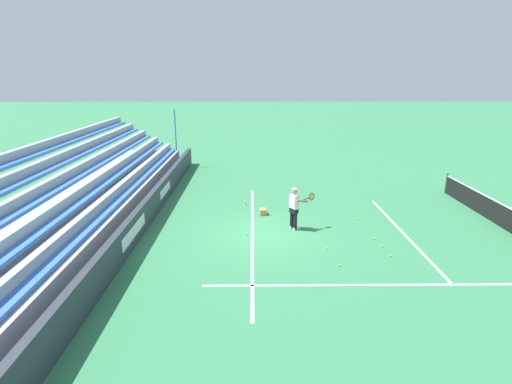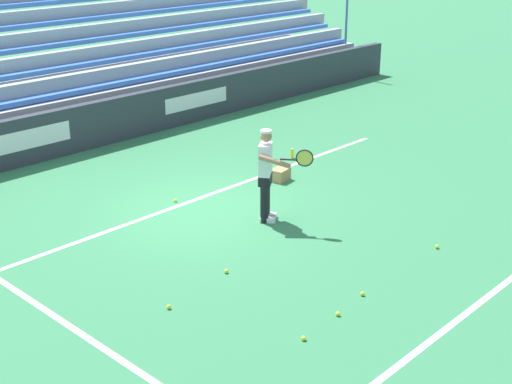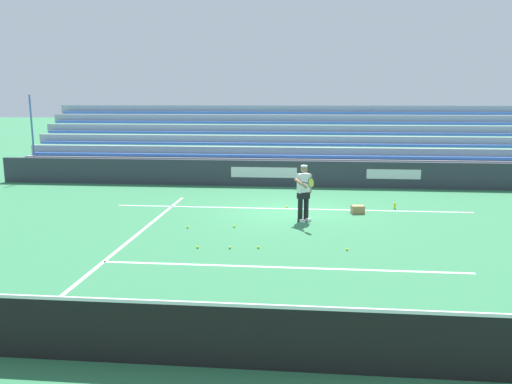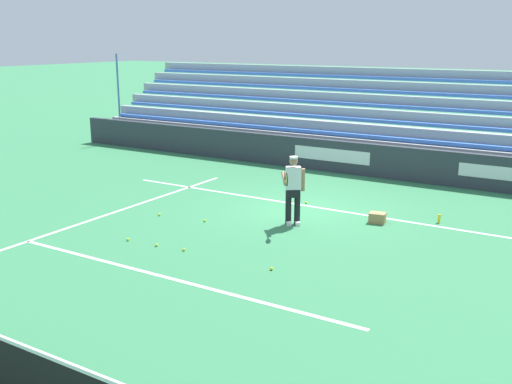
% 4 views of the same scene
% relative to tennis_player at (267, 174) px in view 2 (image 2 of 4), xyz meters
% --- Properties ---
extents(ground_plane, '(160.00, 160.00, 0.00)m').
position_rel_tennis_player_xyz_m(ground_plane, '(0.44, -1.20, -0.89)').
color(ground_plane, '#337A4C').
extents(court_baseline_white, '(12.00, 0.10, 0.01)m').
position_rel_tennis_player_xyz_m(court_baseline_white, '(0.44, -1.70, -0.89)').
color(court_baseline_white, white).
rests_on(court_baseline_white, ground).
extents(court_service_line_white, '(8.22, 0.10, 0.01)m').
position_rel_tennis_player_xyz_m(court_service_line_white, '(0.44, 4.30, -0.89)').
color(court_service_line_white, white).
rests_on(court_service_line_white, ground).
extents(back_wall_sponsor_board, '(25.76, 0.25, 1.10)m').
position_rel_tennis_player_xyz_m(back_wall_sponsor_board, '(0.43, -6.10, -0.34)').
color(back_wall_sponsor_board, '#2D333D').
rests_on(back_wall_sponsor_board, ground).
extents(bleacher_stand, '(24.47, 4.00, 3.85)m').
position_rel_tennis_player_xyz_m(bleacher_stand, '(0.44, -8.73, -0.10)').
color(bleacher_stand, '#9EA3A8').
rests_on(bleacher_stand, ground).
extents(tennis_player, '(0.60, 1.05, 1.71)m').
position_rel_tennis_player_xyz_m(tennis_player, '(0.00, 0.00, 0.00)').
color(tennis_player, black).
rests_on(tennis_player, ground).
extents(ball_box_cardboard, '(0.45, 0.36, 0.26)m').
position_rel_tennis_player_xyz_m(ball_box_cardboard, '(-1.76, -1.23, -0.76)').
color(ball_box_cardboard, '#A87F51').
rests_on(ball_box_cardboard, ground).
extents(tennis_ball_near_player, '(0.07, 0.07, 0.07)m').
position_rel_tennis_player_xyz_m(tennis_ball_near_player, '(2.62, 3.08, -0.86)').
color(tennis_ball_near_player, '#CCE533').
rests_on(tennis_ball_near_player, ground).
extents(tennis_ball_stray_back, '(0.07, 0.07, 0.07)m').
position_rel_tennis_player_xyz_m(tennis_ball_stray_back, '(3.32, 1.17, -0.86)').
color(tennis_ball_stray_back, '#CCE533').
rests_on(tennis_ball_stray_back, ground).
extents(tennis_ball_by_box, '(0.07, 0.07, 0.07)m').
position_rel_tennis_player_xyz_m(tennis_ball_by_box, '(1.99, 0.98, -0.86)').
color(tennis_ball_by_box, '#CCE533').
rests_on(tennis_ball_by_box, ground).
extents(tennis_ball_midcourt, '(0.07, 0.07, 0.07)m').
position_rel_tennis_player_xyz_m(tennis_ball_midcourt, '(-1.08, 2.91, -0.86)').
color(tennis_ball_midcourt, '#CCE533').
rests_on(tennis_ball_midcourt, ground).
extents(tennis_ball_on_baseline, '(0.07, 0.07, 0.07)m').
position_rel_tennis_player_xyz_m(tennis_ball_on_baseline, '(1.11, 2.94, -0.86)').
color(tennis_ball_on_baseline, '#CCE533').
rests_on(tennis_ball_on_baseline, ground).
extents(tennis_ball_toward_net, '(0.07, 0.07, 0.07)m').
position_rel_tennis_player_xyz_m(tennis_ball_toward_net, '(1.81, 3.03, -0.86)').
color(tennis_ball_toward_net, '#CCE533').
rests_on(tennis_ball_toward_net, ground).
extents(tennis_ball_far_left, '(0.07, 0.07, 0.07)m').
position_rel_tennis_player_xyz_m(tennis_ball_far_left, '(0.58, -1.89, -0.86)').
color(tennis_ball_far_left, '#CCE533').
rests_on(tennis_ball_far_left, ground).
extents(water_bottle, '(0.07, 0.07, 0.22)m').
position_rel_tennis_player_xyz_m(water_bottle, '(-3.08, -2.03, -0.78)').
color(water_bottle, yellow).
rests_on(water_bottle, ground).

